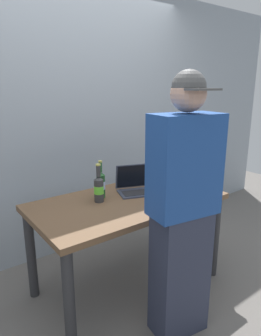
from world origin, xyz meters
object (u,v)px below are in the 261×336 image
Objects in this scene: beer_bottle_brown at (101,184)px; coffee_mug at (185,191)px; person_figure at (183,211)px; laptop at (136,186)px; beer_bottle_dark at (99,188)px.

beer_bottle_brown is 2.44× the size of coffee_mug.
coffee_mug is at bearing -34.74° from beer_bottle_brown.
person_figure reaches higher than coffee_mug.
beer_bottle_brown is at bearing 169.49° from laptop.
coffee_mug is at bearing -27.11° from beer_bottle_dark.
person_figure reaches higher than beer_bottle_brown.
person_figure is at bearing -73.54° from beer_bottle_dark.
beer_bottle_brown is (0.06, 0.07, 0.00)m from beer_bottle_dark.
laptop reaches higher than coffee_mug.
beer_bottle_brown is 0.68m from coffee_mug.
laptop is 0.41m from coffee_mug.
coffee_mug is at bearing 41.47° from person_figure.
coffee_mug is at bearing -53.12° from laptop.
beer_bottle_brown is (-0.31, 0.06, 0.06)m from laptop.
beer_bottle_dark is at bearing -130.62° from beer_bottle_brown.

